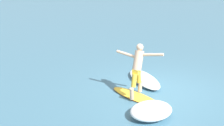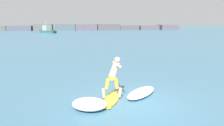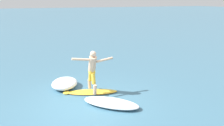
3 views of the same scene
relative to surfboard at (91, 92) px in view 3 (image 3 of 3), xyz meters
name	(u,v)px [view 3 (image 3 of 3)]	position (x,y,z in m)	size (l,w,h in m)	color
ground_plane	(85,104)	(0.85, -0.51, -0.03)	(200.00, 200.00, 0.00)	#3F6C84
surfboard	(91,92)	(0.00, 0.00, 0.00)	(1.16, 2.16, 0.20)	yellow
surfer	(92,68)	(0.10, 0.04, 1.01)	(0.85, 1.58, 1.67)	tan
wave_foam_at_tail	(111,103)	(1.32, 0.30, 0.08)	(1.91, 1.98, 0.22)	white
wave_foam_at_nose	(65,83)	(-0.94, -0.86, 0.15)	(1.60, 1.47, 0.37)	white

